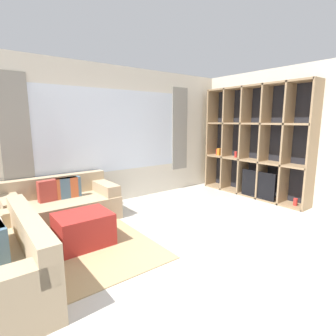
# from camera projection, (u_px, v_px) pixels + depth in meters

# --- Properties ---
(ground_plane) EXTENTS (16.00, 16.00, 0.00)m
(ground_plane) POSITION_uv_depth(u_px,v_px,m) (225.00, 258.00, 3.19)
(ground_plane) COLOR beige
(wall_back) EXTENTS (6.77, 0.11, 2.70)m
(wall_back) POSITION_uv_depth(u_px,v_px,m) (113.00, 136.00, 5.21)
(wall_back) COLOR beige
(wall_back) RESTS_ON ground_plane
(wall_right) EXTENTS (0.07, 4.09, 2.70)m
(wall_right) POSITION_uv_depth(u_px,v_px,m) (260.00, 134.00, 5.77)
(wall_right) COLOR beige
(wall_right) RESTS_ON ground_plane
(area_rug) EXTENTS (2.22, 2.24, 0.01)m
(area_rug) POSITION_uv_depth(u_px,v_px,m) (59.00, 250.00, 3.39)
(area_rug) COLOR tan
(area_rug) RESTS_ON ground_plane
(shelving_unit) EXTENTS (0.40, 2.47, 2.38)m
(shelving_unit) POSITION_uv_depth(u_px,v_px,m) (255.00, 144.00, 5.67)
(shelving_unit) COLOR #232328
(shelving_unit) RESTS_ON ground_plane
(couch_main) EXTENTS (1.70, 0.88, 0.72)m
(couch_main) POSITION_uv_depth(u_px,v_px,m) (62.00, 205.00, 4.31)
(couch_main) COLOR tan
(couch_main) RESTS_ON ground_plane
(ottoman) EXTENTS (0.69, 0.58, 0.44)m
(ottoman) POSITION_uv_depth(u_px,v_px,m) (84.00, 229.00, 3.50)
(ottoman) COLOR #A82823
(ottoman) RESTS_ON ground_plane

